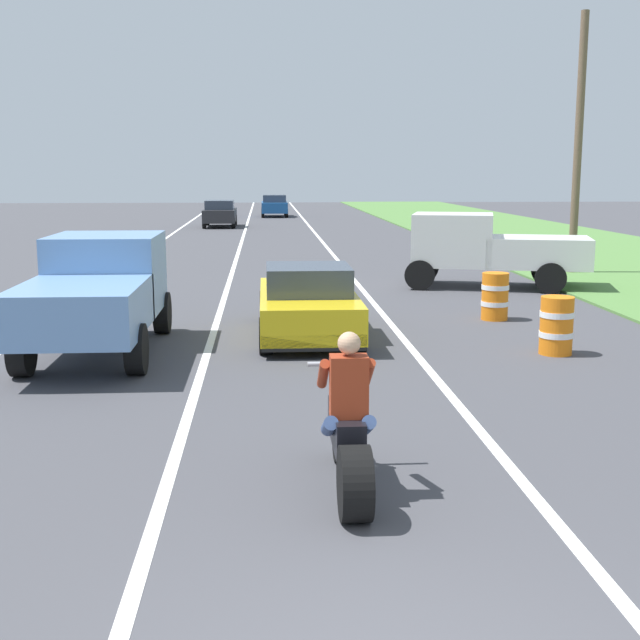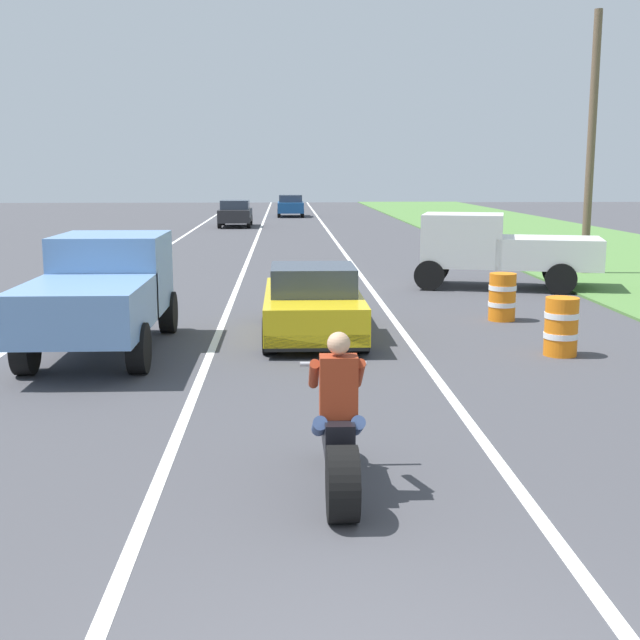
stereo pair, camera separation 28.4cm
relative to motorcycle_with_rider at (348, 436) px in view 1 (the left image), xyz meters
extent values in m
cube|color=white|center=(-5.40, 16.46, -0.59)|extent=(0.14, 120.00, 0.01)
cube|color=white|center=(1.80, 16.46, -0.59)|extent=(0.14, 120.00, 0.01)
cube|color=white|center=(-1.80, 16.46, -0.59)|extent=(0.14, 120.00, 0.01)
cylinder|color=black|center=(0.00, -0.60, -0.25)|extent=(0.28, 0.69, 0.69)
cylinder|color=black|center=(0.00, 0.95, -0.28)|extent=(0.12, 0.63, 0.63)
cube|color=black|center=(0.00, 0.23, 0.02)|extent=(0.28, 1.10, 0.36)
cylinder|color=#B2B2B7|center=(0.00, 0.87, 0.09)|extent=(0.08, 0.36, 0.73)
cylinder|color=#A5A5AA|center=(0.00, 0.85, 0.52)|extent=(0.70, 0.05, 0.05)
cube|color=#993319|center=(0.00, 0.00, 0.50)|extent=(0.36, 0.24, 0.60)
sphere|color=tan|center=(0.00, 0.00, 0.92)|extent=(0.22, 0.22, 0.22)
cylinder|color=#384C7A|center=(-0.18, 0.03, 0.10)|extent=(0.14, 0.47, 0.32)
cylinder|color=#993319|center=(-0.22, 0.30, 0.55)|extent=(0.10, 0.51, 0.40)
cylinder|color=#384C7A|center=(0.18, 0.03, 0.10)|extent=(0.14, 0.47, 0.32)
cylinder|color=#993319|center=(0.22, 0.30, 0.55)|extent=(0.10, 0.51, 0.40)
cube|color=yellow|center=(0.03, 7.98, -0.07)|extent=(1.80, 4.30, 0.64)
cube|color=#333D4C|center=(0.03, 7.78, 0.51)|extent=(1.56, 1.70, 0.52)
cube|color=black|center=(0.03, 5.93, -0.31)|extent=(1.76, 0.20, 0.28)
cylinder|color=black|center=(-0.77, 9.58, -0.27)|extent=(0.24, 0.64, 0.64)
cylinder|color=black|center=(0.83, 9.58, -0.27)|extent=(0.24, 0.64, 0.64)
cylinder|color=black|center=(-0.77, 6.38, -0.27)|extent=(0.24, 0.64, 0.64)
cylinder|color=black|center=(0.83, 6.38, -0.27)|extent=(0.24, 0.64, 0.64)
cube|color=#6B93C6|center=(-3.65, 7.61, 0.69)|extent=(1.90, 2.10, 1.40)
cube|color=#333D4C|center=(-3.65, 7.96, 1.07)|extent=(1.67, 0.29, 0.57)
cube|color=#6B93C6|center=(-3.65, 5.36, 0.39)|extent=(1.90, 2.70, 0.80)
cylinder|color=black|center=(-4.52, 8.41, -0.19)|extent=(0.28, 0.80, 0.80)
cylinder|color=black|center=(-2.78, 8.41, -0.19)|extent=(0.28, 0.80, 0.80)
cylinder|color=black|center=(-4.52, 5.06, -0.19)|extent=(0.28, 0.80, 0.80)
cylinder|color=black|center=(-2.78, 5.06, -0.19)|extent=(0.28, 0.80, 0.80)
cube|color=silver|center=(4.32, 14.59, 0.69)|extent=(2.52, 2.38, 1.40)
cube|color=#333D4C|center=(3.98, 14.68, 1.07)|extent=(0.71, 1.69, 0.57)
cube|color=silver|center=(6.49, 14.01, 0.39)|extent=(3.10, 2.53, 0.80)
cylinder|color=black|center=(3.32, 13.96, -0.19)|extent=(0.85, 0.48, 0.80)
cylinder|color=black|center=(3.77, 15.64, -0.19)|extent=(0.85, 0.48, 0.80)
cylinder|color=black|center=(6.56, 13.09, -0.19)|extent=(0.85, 0.48, 0.80)
cylinder|color=black|center=(7.01, 14.77, -0.19)|extent=(0.85, 0.48, 0.80)
cylinder|color=brown|center=(8.62, 17.11, 3.27)|extent=(0.24, 0.24, 7.72)
cylinder|color=orange|center=(4.20, 6.04, -0.09)|extent=(0.56, 0.56, 1.00)
cylinder|color=white|center=(4.20, 6.04, 0.11)|extent=(0.58, 0.58, 0.10)
cylinder|color=white|center=(4.20, 6.04, -0.24)|extent=(0.58, 0.58, 0.10)
cylinder|color=orange|center=(4.07, 9.43, -0.09)|extent=(0.56, 0.56, 1.00)
cylinder|color=white|center=(4.07, 9.43, 0.11)|extent=(0.58, 0.58, 0.10)
cylinder|color=white|center=(4.07, 9.43, -0.24)|extent=(0.58, 0.58, 0.10)
cube|color=#262628|center=(-3.26, 39.71, 0.06)|extent=(1.76, 4.00, 0.70)
cube|color=#333D4C|center=(-3.26, 39.51, 0.66)|extent=(1.56, 2.00, 0.50)
cylinder|color=black|center=(-4.06, 41.11, -0.29)|extent=(0.20, 0.60, 0.60)
cylinder|color=black|center=(-2.46, 41.11, -0.29)|extent=(0.20, 0.60, 0.60)
cylinder|color=black|center=(-4.06, 38.31, -0.29)|extent=(0.20, 0.60, 0.60)
cylinder|color=black|center=(-2.46, 38.31, -0.29)|extent=(0.20, 0.60, 0.60)
cube|color=#194C8C|center=(-0.06, 50.23, 0.06)|extent=(1.76, 4.00, 0.70)
cube|color=#333D4C|center=(-0.06, 50.03, 0.66)|extent=(1.56, 2.00, 0.50)
cylinder|color=black|center=(-0.86, 51.63, -0.29)|extent=(0.20, 0.60, 0.60)
cylinder|color=black|center=(0.74, 51.63, -0.29)|extent=(0.20, 0.60, 0.60)
cylinder|color=black|center=(-0.86, 48.83, -0.29)|extent=(0.20, 0.60, 0.60)
cylinder|color=black|center=(0.74, 48.83, -0.29)|extent=(0.20, 0.60, 0.60)
camera|label=1|loc=(-0.79, -7.62, 2.52)|focal=46.52mm
camera|label=2|loc=(-0.50, -7.63, 2.52)|focal=46.52mm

